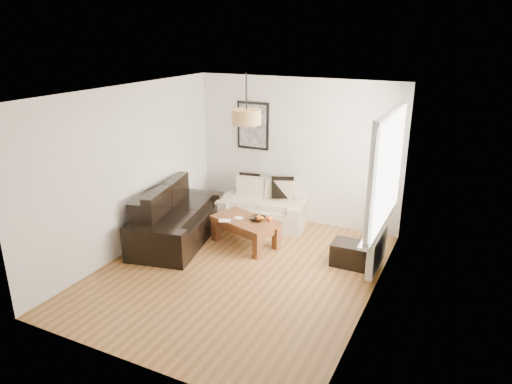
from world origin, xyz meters
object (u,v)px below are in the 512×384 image
at_px(loveseat_cream, 263,204).
at_px(ottoman, 353,254).
at_px(sofa_leather, 177,216).
at_px(coffee_table, 245,232).

height_order(loveseat_cream, ottoman, loveseat_cream).
distance_m(loveseat_cream, sofa_leather, 1.59).
bearing_deg(sofa_leather, ottoman, -94.48).
height_order(coffee_table, ottoman, coffee_table).
distance_m(sofa_leather, ottoman, 2.92).
height_order(sofa_leather, coffee_table, sofa_leather).
distance_m(sofa_leather, coffee_table, 1.17).
relative_size(loveseat_cream, ottoman, 2.48).
xyz_separation_m(coffee_table, ottoman, (1.77, 0.07, -0.05)).
relative_size(loveseat_cream, sofa_leather, 0.76).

